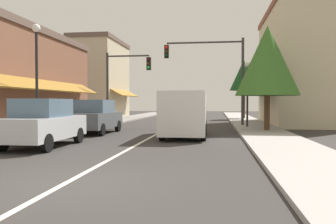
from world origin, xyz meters
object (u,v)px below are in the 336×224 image
Objects in this scene: parked_car_nearest_left at (43,123)px; parked_car_second_left at (96,117)px; street_lamp_right_mid at (247,83)px; tree_right_near at (267,61)px; traffic_signal_left_corner at (122,77)px; van_in_lane at (185,113)px; tree_right_far at (244,75)px; street_lamp_left_near at (37,62)px; traffic_signal_mast_arm at (215,66)px.

parked_car_nearest_left is 1.00× the size of parked_car_second_left.
tree_right_near is (0.84, -2.49, 1.05)m from street_lamp_right_mid.
traffic_signal_left_corner is 0.89× the size of tree_right_near.
street_lamp_right_mid is at bearing 108.58° from tree_right_near.
traffic_signal_left_corner reaches higher than street_lamp_right_mid.
parked_car_nearest_left is 0.79× the size of van_in_lane.
traffic_signal_left_corner is 0.91× the size of tree_right_far.
traffic_signal_left_corner is 1.25× the size of street_lamp_right_mid.
tree_right_near reaches higher than traffic_signal_left_corner.
parked_car_nearest_left is at bearing -138.75° from van_in_lane.
van_in_lane is 0.91× the size of tree_right_far.
traffic_signal_left_corner is 8.93m from street_lamp_right_mid.
tree_right_far is (0.70, 11.84, 1.36)m from street_lamp_right_mid.
parked_car_nearest_left is at bearing -112.16° from tree_right_far.
traffic_signal_left_corner is (-5.24, 7.93, 2.33)m from van_in_lane.
parked_car_second_left is 0.70× the size of tree_right_near.
van_in_lane is at bearing 17.13° from street_lamp_left_near.
street_lamp_right_mid reaches higher than van_in_lane.
parked_car_nearest_left is 13.16m from street_lamp_right_mid.
tree_right_far is at bearing 67.36° from parked_car_nearest_left.
street_lamp_left_near reaches higher than street_lamp_right_mid.
parked_car_second_left is (0.01, 5.55, 0.00)m from parked_car_nearest_left.
street_lamp_left_near is 12.44m from street_lamp_right_mid.
traffic_signal_mast_arm reaches higher than parked_car_second_left.
van_in_lane is 9.78m from traffic_signal_left_corner.
van_in_lane is 5.98m from tree_right_near.
traffic_signal_mast_arm is (6.23, 6.21, 3.21)m from parked_car_second_left.
tree_right_near is (4.22, 3.19, 2.77)m from van_in_lane.
parked_car_second_left is at bearing -151.13° from street_lamp_right_mid.
van_in_lane is 6.83m from street_lamp_right_mid.
street_lamp_left_near is (-1.16, -9.90, -0.08)m from traffic_signal_left_corner.
traffic_signal_left_corner is at bearing 165.39° from street_lamp_right_mid.
traffic_signal_left_corner is (-0.40, 12.32, 2.60)m from parked_car_nearest_left.
traffic_signal_left_corner is at bearing 94.11° from parked_car_second_left.
tree_right_far is at bearing 90.54° from tree_right_near.
street_lamp_left_near is (-6.40, -1.97, 2.25)m from van_in_lane.
street_lamp_right_mid is at bearing 38.02° from street_lamp_left_near.
traffic_signal_mast_arm is at bearing -104.78° from tree_right_far.
van_in_lane is 1.02× the size of street_lamp_left_near.
parked_car_second_left is at bearing -118.57° from tree_right_far.
tree_right_near is 1.02× the size of tree_right_far.
parked_car_second_left is 9.76m from tree_right_near.
traffic_signal_left_corner is at bearing 83.29° from street_lamp_left_near.
parked_car_nearest_left is 0.70× the size of tree_right_near.
street_lamp_right_mid is at bearing -40.41° from traffic_signal_mast_arm.
parked_car_second_left is 4.31m from street_lamp_left_near.
traffic_signal_left_corner is 13.40m from tree_right_far.
tree_right_far is at bearing 75.86° from van_in_lane.
tree_right_near is at bearing -26.59° from traffic_signal_left_corner.
tree_right_near is at bearing 36.07° from van_in_lane.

